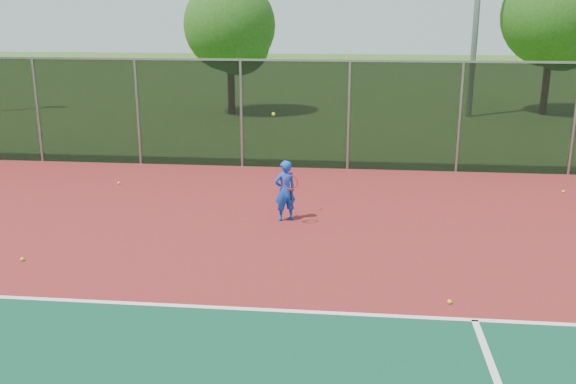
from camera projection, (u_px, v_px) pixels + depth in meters
The scene contains 9 objects.
court_apron at pixel (334, 349), 8.53m from camera, with size 30.00×20.00×0.02m, color maroon.
fence_back at pixel (349, 114), 17.66m from camera, with size 30.00×0.06×3.03m.
tennis_player at pixel (285, 190), 13.52m from camera, with size 0.59×0.66×2.29m.
practice_ball_0 at pixel (22, 259), 11.46m from camera, with size 0.07×0.07×0.07m, color yellow.
practice_ball_1 at pixel (450, 302), 9.79m from camera, with size 0.07×0.07×0.07m, color yellow.
practice_ball_3 at pixel (119, 183), 16.46m from camera, with size 0.07×0.07×0.07m, color yellow.
practice_ball_5 at pixel (563, 191), 15.70m from camera, with size 0.07×0.07×0.07m, color yellow.
tree_back_left at pixel (232, 30), 26.64m from camera, with size 3.83×3.83×5.62m.
tree_back_mid at pixel (556, 20), 26.42m from camera, with size 4.25×4.25×6.25m.
Camera 1 is at (0.21, -5.64, 4.37)m, focal length 40.00 mm.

